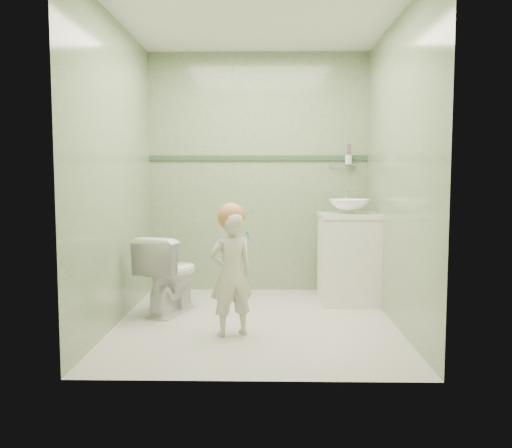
{
  "coord_description": "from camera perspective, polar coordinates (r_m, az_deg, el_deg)",
  "views": [
    {
      "loc": [
        0.09,
        -4.28,
        1.18
      ],
      "look_at": [
        0.0,
        0.15,
        0.78
      ],
      "focal_mm": 38.2,
      "sensor_mm": 36.0,
      "label": 1
    }
  ],
  "objects": [
    {
      "name": "ground",
      "position": [
        4.44,
        -0.04,
        -10.26
      ],
      "size": [
        2.5,
        2.5,
        0.0
      ],
      "primitive_type": "plane",
      "color": "beige",
      "rests_on": "ground"
    },
    {
      "name": "teal_toothbrush",
      "position": [
        3.87,
        -1.0,
        -1.13
      ],
      "size": [
        0.1,
        0.14,
        0.08
      ],
      "color": "#018E8A",
      "rests_on": "toddler"
    },
    {
      "name": "vanity",
      "position": [
        5.09,
        9.64,
        -3.72
      ],
      "size": [
        0.52,
        0.5,
        0.8
      ],
      "primitive_type": "cube",
      "color": "silver",
      "rests_on": "ground"
    },
    {
      "name": "trim_stripe",
      "position": [
        5.52,
        0.22,
        6.93
      ],
      "size": [
        2.2,
        0.02,
        0.05
      ],
      "primitive_type": "cube",
      "color": "#305135",
      "rests_on": "room_shell"
    },
    {
      "name": "toddler",
      "position": [
        4.01,
        -2.62,
        -5.26
      ],
      "size": [
        0.39,
        0.33,
        0.91
      ],
      "primitive_type": "imported",
      "rotation": [
        0.0,
        0.0,
        3.54
      ],
      "color": "beige",
      "rests_on": "ground"
    },
    {
      "name": "faucet",
      "position": [
        5.22,
        9.43,
        2.83
      ],
      "size": [
        0.03,
        0.13,
        0.18
      ],
      "color": "silver",
      "rests_on": "counter"
    },
    {
      "name": "cup_holder",
      "position": [
        5.52,
        9.59,
        6.68
      ],
      "size": [
        0.26,
        0.07,
        0.21
      ],
      "color": "silver",
      "rests_on": "room_shell"
    },
    {
      "name": "room_shell",
      "position": [
        4.28,
        -0.04,
        5.43
      ],
      "size": [
        2.5,
        2.54,
        2.4
      ],
      "color": "gray",
      "rests_on": "ground"
    },
    {
      "name": "hair_cap",
      "position": [
        3.98,
        -2.63,
        0.78
      ],
      "size": [
        0.2,
        0.2,
        0.2
      ],
      "primitive_type": "sphere",
      "color": "#B97947",
      "rests_on": "toddler"
    },
    {
      "name": "counter",
      "position": [
        5.05,
        9.71,
        0.89
      ],
      "size": [
        0.54,
        0.52,
        0.04
      ],
      "primitive_type": "cube",
      "color": "white",
      "rests_on": "vanity"
    },
    {
      "name": "toilet",
      "position": [
        4.73,
        -9.01,
        -5.19
      ],
      "size": [
        0.56,
        0.74,
        0.67
      ],
      "primitive_type": "imported",
      "rotation": [
        0.0,
        0.0,
        2.83
      ],
      "color": "white",
      "rests_on": "ground"
    },
    {
      "name": "basin",
      "position": [
        5.04,
        9.72,
        1.84
      ],
      "size": [
        0.37,
        0.37,
        0.13
      ],
      "primitive_type": "imported",
      "color": "white",
      "rests_on": "counter"
    }
  ]
}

